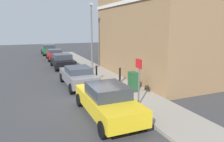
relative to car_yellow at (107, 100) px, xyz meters
The scene contains 13 objects.
ground 2.73m from the car_yellow, 82.26° to the left, with size 80.00×80.00×0.00m, color #38383A.
sidewalk 8.96m from the car_yellow, 74.40° to the left, with size 2.30×30.00×0.15m, color gray.
corner_building 9.91m from the car_yellow, 39.30° to the left, with size 7.49×10.65×8.00m.
car_yellow is the anchor object (origin of this frame).
car_grey 5.21m from the car_yellow, 90.18° to the left, with size 1.84×4.11×1.34m.
car_black 12.03m from the car_yellow, 89.28° to the left, with size 1.93×4.07×1.35m.
car_red 17.48m from the car_yellow, 89.38° to the left, with size 1.91×4.02×1.27m.
car_green 22.87m from the car_yellow, 89.71° to the left, with size 1.95×4.03×1.40m.
utility_cabinet 3.57m from the car_yellow, 43.48° to the left, with size 0.46×0.61×1.15m.
bollard_near_cabinet 5.22m from the car_yellow, 59.00° to the left, with size 0.14×0.14×1.04m.
bollard_far_kerb 6.08m from the car_yellow, 75.71° to the left, with size 0.14×0.14×1.04m.
street_sign 1.97m from the car_yellow, ahead, with size 0.08×0.60×2.30m.
lamppost 10.35m from the car_yellow, 76.20° to the left, with size 0.20×0.44×5.72m.
Camera 1 is at (-3.51, -10.63, 3.88)m, focal length 33.60 mm.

